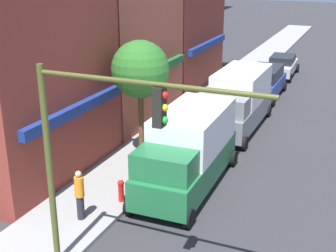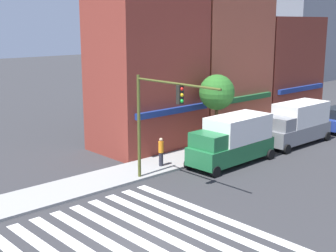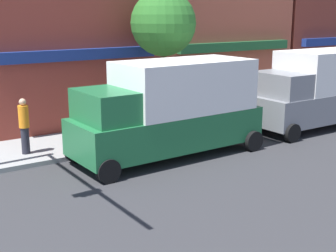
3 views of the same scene
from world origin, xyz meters
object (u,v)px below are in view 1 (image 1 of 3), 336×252
(pedestrian_orange_vest, at_px, (80,194))
(street_tree, at_px, (140,70))
(fire_hydrant, at_px, (121,190))
(box_truck_grey, at_px, (239,100))
(sedan_silver, at_px, (282,65))
(box_truck_green, at_px, (188,149))
(traffic_signal, at_px, (95,139))
(suv_blue, at_px, (265,81))

(pedestrian_orange_vest, relative_size, street_tree, 0.34)
(pedestrian_orange_vest, height_order, fire_hydrant, pedestrian_orange_vest)
(pedestrian_orange_vest, distance_m, fire_hydrant, 1.79)
(box_truck_grey, relative_size, sedan_silver, 1.40)
(box_truck_green, relative_size, street_tree, 1.20)
(pedestrian_orange_vest, height_order, street_tree, street_tree)
(traffic_signal, height_order, pedestrian_orange_vest, traffic_signal)
(box_truck_grey, xyz_separation_m, pedestrian_orange_vest, (-11.19, 2.37, -0.51))
(traffic_signal, bearing_deg, sedan_silver, -0.43)
(box_truck_grey, bearing_deg, suv_blue, 0.51)
(suv_blue, relative_size, pedestrian_orange_vest, 2.66)
(suv_blue, height_order, sedan_silver, suv_blue)
(traffic_signal, height_order, box_truck_green, traffic_signal)
(traffic_signal, xyz_separation_m, sedan_silver, (26.14, -0.20, -3.35))
(pedestrian_orange_vest, bearing_deg, street_tree, 52.00)
(sedan_silver, distance_m, street_tree, 18.85)
(box_truck_grey, xyz_separation_m, sedan_silver, (12.69, 0.00, -0.75))
(pedestrian_orange_vest, xyz_separation_m, fire_hydrant, (1.60, -0.67, -0.46))
(pedestrian_orange_vest, relative_size, fire_hydrant, 2.10)
(traffic_signal, xyz_separation_m, box_truck_green, (6.17, -0.20, -2.60))
(traffic_signal, height_order, fire_hydrant, traffic_signal)
(street_tree, bearing_deg, box_truck_green, -119.87)
(box_truck_green, xyz_separation_m, sedan_silver, (19.97, 0.00, -0.75))
(traffic_signal, distance_m, suv_blue, 20.25)
(box_truck_grey, height_order, suv_blue, box_truck_grey)
(pedestrian_orange_vest, bearing_deg, box_truck_green, 16.36)
(traffic_signal, distance_m, box_truck_grey, 13.70)
(sedan_silver, bearing_deg, traffic_signal, 177.93)
(suv_blue, bearing_deg, traffic_signal, 179.41)
(traffic_signal, relative_size, pedestrian_orange_vest, 3.42)
(box_truck_green, height_order, street_tree, street_tree)
(traffic_signal, bearing_deg, suv_blue, -0.57)
(traffic_signal, bearing_deg, fire_hydrant, 21.31)
(pedestrian_orange_vest, xyz_separation_m, street_tree, (5.52, 0.43, 3.02))
(suv_blue, bearing_deg, box_truck_green, 179.98)
(suv_blue, bearing_deg, sedan_silver, -0.02)
(box_truck_grey, distance_m, street_tree, 6.80)
(suv_blue, distance_m, pedestrian_orange_vest, 17.91)
(box_truck_grey, distance_m, fire_hydrant, 9.79)
(box_truck_green, xyz_separation_m, fire_hydrant, (-2.32, 1.70, -0.97))
(fire_hydrant, bearing_deg, box_truck_green, -36.25)
(fire_hydrant, bearing_deg, traffic_signal, -158.69)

